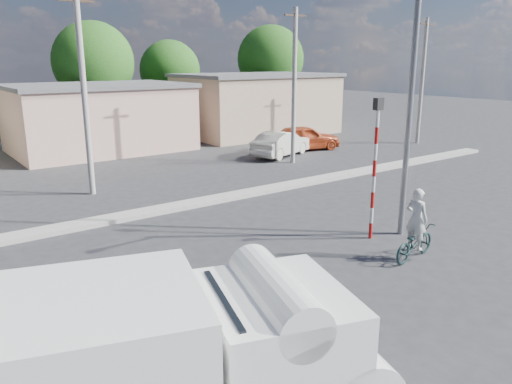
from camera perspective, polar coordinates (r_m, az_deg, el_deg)
ground_plane at (r=13.05m, az=8.61°, el=-9.95°), size 120.00×120.00×0.00m
median at (r=19.11m, az=-8.56°, el=-1.56°), size 40.00×0.80×0.16m
truck at (r=7.12m, az=-12.12°, el=-19.33°), size 6.86×4.18×2.67m
bicycle at (r=14.73m, az=17.65°, el=-5.50°), size 1.93×0.90×0.98m
cyclist at (r=14.60m, az=17.77°, el=-4.07°), size 0.50×0.69×1.75m
car_cream at (r=29.05m, az=2.88°, el=5.54°), size 4.63×2.87×1.44m
car_red at (r=31.12m, az=5.52°, el=6.21°), size 4.81×2.84×1.54m
traffic_pole at (r=15.50m, az=13.46°, el=3.90°), size 0.28×0.18×4.36m
streetlight at (r=15.80m, az=17.09°, el=12.52°), size 2.34×0.22×9.00m
building_row at (r=31.91m, az=-19.04°, el=8.16°), size 37.80×7.30×4.44m
tree_row at (r=38.70m, az=-18.62°, el=13.51°), size 43.62×7.43×8.42m
utility_poles at (r=23.46m, az=-6.54°, el=11.46°), size 35.40×0.24×8.00m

